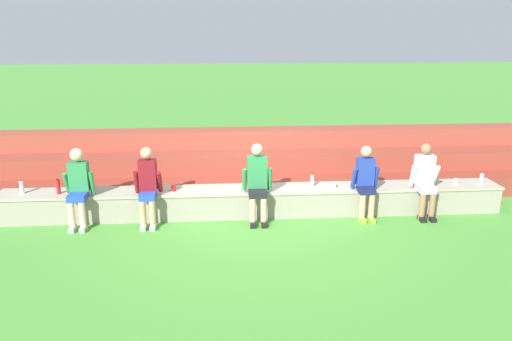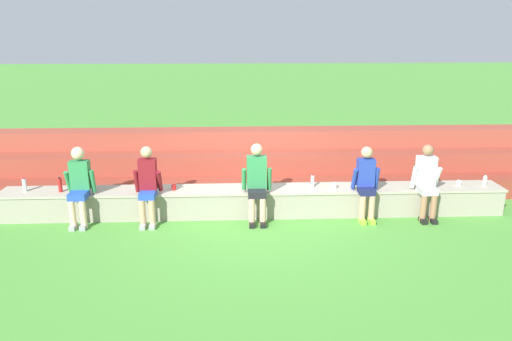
{
  "view_description": "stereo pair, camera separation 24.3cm",
  "coord_description": "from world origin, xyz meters",
  "px_view_note": "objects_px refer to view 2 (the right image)",
  "views": [
    {
      "loc": [
        -0.57,
        -8.13,
        3.37
      ],
      "look_at": [
        0.03,
        0.3,
        0.86
      ],
      "focal_mm": 33.74,
      "sensor_mm": 36.0,
      "label": 1
    },
    {
      "loc": [
        -0.33,
        -8.15,
        3.37
      ],
      "look_at": [
        0.03,
        0.3,
        0.86
      ],
      "focal_mm": 33.74,
      "sensor_mm": 36.0,
      "label": 2
    }
  ],
  "objects_px": {
    "person_right_of_center": "(366,182)",
    "water_bottle_near_left": "(485,181)",
    "water_bottle_mid_left": "(60,185)",
    "person_left_of_center": "(148,184)",
    "person_far_right": "(427,180)",
    "person_far_left": "(79,183)",
    "water_bottle_center_gap": "(25,185)",
    "plastic_cup_right_end": "(334,185)",
    "person_center": "(257,181)",
    "plastic_cup_middle": "(174,187)",
    "water_bottle_near_right": "(313,181)",
    "plastic_cup_left_end": "(459,183)"
  },
  "relations": [
    {
      "from": "person_left_of_center",
      "to": "person_far_left",
      "type": "bearing_deg",
      "value": 177.72
    },
    {
      "from": "water_bottle_near_right",
      "to": "plastic_cup_middle",
      "type": "distance_m",
      "value": 2.57
    },
    {
      "from": "person_right_of_center",
      "to": "water_bottle_center_gap",
      "type": "distance_m",
      "value": 6.19
    },
    {
      "from": "person_right_of_center",
      "to": "plastic_cup_left_end",
      "type": "relative_size",
      "value": 13.18
    },
    {
      "from": "plastic_cup_middle",
      "to": "plastic_cup_left_end",
      "type": "bearing_deg",
      "value": 0.35
    },
    {
      "from": "person_far_left",
      "to": "water_bottle_center_gap",
      "type": "height_order",
      "value": "person_far_left"
    },
    {
      "from": "plastic_cup_right_end",
      "to": "person_left_of_center",
      "type": "bearing_deg",
      "value": -175.06
    },
    {
      "from": "water_bottle_center_gap",
      "to": "person_far_right",
      "type": "bearing_deg",
      "value": -2.48
    },
    {
      "from": "person_center",
      "to": "person_right_of_center",
      "type": "bearing_deg",
      "value": 0.33
    },
    {
      "from": "water_bottle_center_gap",
      "to": "person_left_of_center",
      "type": "bearing_deg",
      "value": -8.64
    },
    {
      "from": "person_left_of_center",
      "to": "person_center",
      "type": "bearing_deg",
      "value": 0.4
    },
    {
      "from": "water_bottle_center_gap",
      "to": "water_bottle_mid_left",
      "type": "bearing_deg",
      "value": -4.9
    },
    {
      "from": "plastic_cup_middle",
      "to": "person_left_of_center",
      "type": "bearing_deg",
      "value": -142.96
    },
    {
      "from": "water_bottle_center_gap",
      "to": "water_bottle_near_right",
      "type": "height_order",
      "value": "water_bottle_center_gap"
    },
    {
      "from": "plastic_cup_right_end",
      "to": "plastic_cup_middle",
      "type": "relative_size",
      "value": 1.05
    },
    {
      "from": "person_right_of_center",
      "to": "plastic_cup_right_end",
      "type": "distance_m",
      "value": 0.6
    },
    {
      "from": "water_bottle_near_left",
      "to": "water_bottle_near_right",
      "type": "bearing_deg",
      "value": 178.66
    },
    {
      "from": "water_bottle_near_left",
      "to": "water_bottle_mid_left",
      "type": "xyz_separation_m",
      "value": [
        -7.86,
        -0.01,
        0.04
      ]
    },
    {
      "from": "water_bottle_near_left",
      "to": "water_bottle_mid_left",
      "type": "bearing_deg",
      "value": -179.9
    },
    {
      "from": "person_left_of_center",
      "to": "person_far_right",
      "type": "bearing_deg",
      "value": 0.36
    },
    {
      "from": "person_right_of_center",
      "to": "person_far_right",
      "type": "relative_size",
      "value": 0.98
    },
    {
      "from": "person_far_left",
      "to": "water_bottle_center_gap",
      "type": "distance_m",
      "value": 1.13
    },
    {
      "from": "plastic_cup_middle",
      "to": "water_bottle_near_right",
      "type": "bearing_deg",
      "value": 1.56
    },
    {
      "from": "person_far_right",
      "to": "water_bottle_mid_left",
      "type": "distance_m",
      "value": 6.63
    },
    {
      "from": "water_bottle_near_right",
      "to": "plastic_cup_left_end",
      "type": "xyz_separation_m",
      "value": [
        2.77,
        -0.04,
        -0.07
      ]
    },
    {
      "from": "water_bottle_center_gap",
      "to": "plastic_cup_left_end",
      "type": "xyz_separation_m",
      "value": [
        8.04,
        -0.0,
        -0.07
      ]
    },
    {
      "from": "plastic_cup_middle",
      "to": "water_bottle_near_left",
      "type": "bearing_deg",
      "value": -0.06
    },
    {
      "from": "water_bottle_center_gap",
      "to": "plastic_cup_left_end",
      "type": "bearing_deg",
      "value": -0.02
    },
    {
      "from": "person_right_of_center",
      "to": "water_bottle_near_left",
      "type": "xyz_separation_m",
      "value": [
        2.34,
        0.28,
        -0.11
      ]
    },
    {
      "from": "person_right_of_center",
      "to": "person_left_of_center",
      "type": "bearing_deg",
      "value": -179.64
    },
    {
      "from": "water_bottle_near_left",
      "to": "plastic_cup_left_end",
      "type": "height_order",
      "value": "water_bottle_near_left"
    },
    {
      "from": "person_left_of_center",
      "to": "person_center",
      "type": "height_order",
      "value": "person_center"
    },
    {
      "from": "water_bottle_near_left",
      "to": "plastic_cup_right_end",
      "type": "height_order",
      "value": "water_bottle_near_left"
    },
    {
      "from": "water_bottle_near_left",
      "to": "plastic_cup_left_end",
      "type": "distance_m",
      "value": 0.48
    },
    {
      "from": "person_far_right",
      "to": "water_bottle_center_gap",
      "type": "xyz_separation_m",
      "value": [
        -7.28,
        0.32,
        -0.09
      ]
    },
    {
      "from": "person_right_of_center",
      "to": "person_far_right",
      "type": "xyz_separation_m",
      "value": [
        1.11,
        0.01,
        0.01
      ]
    },
    {
      "from": "person_right_of_center",
      "to": "water_bottle_mid_left",
      "type": "relative_size",
      "value": 4.84
    },
    {
      "from": "person_center",
      "to": "water_bottle_near_right",
      "type": "bearing_deg",
      "value": 19.18
    },
    {
      "from": "person_center",
      "to": "water_bottle_mid_left",
      "type": "relative_size",
      "value": 5.11
    },
    {
      "from": "person_far_left",
      "to": "person_far_right",
      "type": "relative_size",
      "value": 1.01
    },
    {
      "from": "water_bottle_near_left",
      "to": "plastic_cup_right_end",
      "type": "distance_m",
      "value": 2.86
    },
    {
      "from": "water_bottle_center_gap",
      "to": "water_bottle_near_right",
      "type": "relative_size",
      "value": 1.05
    },
    {
      "from": "person_right_of_center",
      "to": "plastic_cup_right_end",
      "type": "relative_size",
      "value": 12.61
    },
    {
      "from": "person_center",
      "to": "water_bottle_mid_left",
      "type": "height_order",
      "value": "person_center"
    },
    {
      "from": "plastic_cup_right_end",
      "to": "person_far_right",
      "type": "bearing_deg",
      "value": -9.1
    },
    {
      "from": "person_center",
      "to": "person_far_right",
      "type": "distance_m",
      "value": 3.08
    },
    {
      "from": "water_bottle_center_gap",
      "to": "plastic_cup_right_end",
      "type": "xyz_separation_m",
      "value": [
        5.66,
        -0.06,
        -0.07
      ]
    },
    {
      "from": "person_center",
      "to": "plastic_cup_middle",
      "type": "bearing_deg",
      "value": 168.83
    },
    {
      "from": "person_left_of_center",
      "to": "water_bottle_mid_left",
      "type": "bearing_deg",
      "value": 169.87
    },
    {
      "from": "person_far_left",
      "to": "water_bottle_near_left",
      "type": "height_order",
      "value": "person_far_left"
    }
  ]
}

